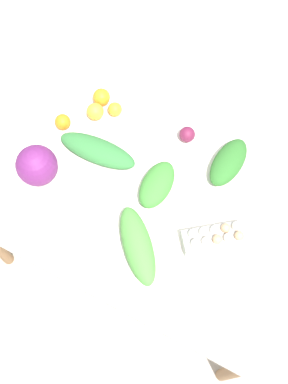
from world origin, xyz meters
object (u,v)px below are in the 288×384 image
at_px(greens_bunch_kale, 157,184).
at_px(orange_0, 95,112).
at_px(beet_root, 187,134).
at_px(orange_2, 63,122).
at_px(cabbage_purple, 37,165).
at_px(greens_bunch_beet_tops, 138,245).
at_px(orange_1, 101,97).
at_px(egg_carton, 215,237).
at_px(orange_3, 115,109).
at_px(greens_bunch_dandelion, 228,162).
at_px(greens_bunch_chard, 97,150).

height_order(greens_bunch_kale, orange_0, orange_0).
bearing_deg(beet_root, greens_bunch_kale, -91.22).
distance_m(beet_root, orange_2, 0.58).
xyz_separation_m(cabbage_purple, greens_bunch_beet_tops, (0.54, -0.10, -0.04)).
height_order(cabbage_purple, orange_1, cabbage_purple).
distance_m(egg_carton, orange_3, 0.77).
bearing_deg(beet_root, egg_carton, -52.22).
height_order(egg_carton, orange_1, egg_carton).
distance_m(greens_bunch_kale, beet_root, 0.29).
bearing_deg(cabbage_purple, beet_root, 43.96).
xyz_separation_m(greens_bunch_dandelion, orange_1, (-0.68, 0.05, 0.00)).
xyz_separation_m(orange_1, orange_2, (-0.09, -0.20, -0.00)).
height_order(beet_root, orange_3, beet_root).
distance_m(greens_bunch_dandelion, beet_root, 0.23).
height_order(cabbage_purple, greens_bunch_beet_tops, cabbage_purple).
bearing_deg(greens_bunch_beet_tops, greens_bunch_chard, 139.82).
xyz_separation_m(beet_root, orange_1, (-0.45, -0.00, 0.00)).
xyz_separation_m(greens_bunch_beet_tops, beet_root, (-0.05, 0.58, -0.01)).
relative_size(cabbage_purple, greens_bunch_chard, 0.48).
xyz_separation_m(greens_bunch_chard, orange_1, (-0.13, 0.26, 0.00)).
distance_m(greens_bunch_beet_tops, beet_root, 0.58).
bearing_deg(greens_bunch_kale, beet_root, 88.78).
xyz_separation_m(greens_bunch_beet_tops, greens_bunch_kale, (-0.06, 0.28, -0.01)).
bearing_deg(orange_0, greens_bunch_chard, -57.08).
distance_m(orange_1, orange_2, 0.22).
bearing_deg(greens_bunch_chard, beet_root, 39.55).
relative_size(orange_2, orange_3, 1.11).
relative_size(egg_carton, greens_bunch_kale, 1.11).
distance_m(greens_bunch_kale, orange_3, 0.45).
bearing_deg(orange_1, beet_root, 0.03).
bearing_deg(greens_bunch_beet_tops, cabbage_purple, 169.10).
relative_size(cabbage_purple, orange_0, 2.20).
relative_size(greens_bunch_beet_tops, orange_0, 4.21).
bearing_deg(orange_0, egg_carton, -22.82).
xyz_separation_m(orange_2, orange_3, (0.18, 0.18, -0.00)).
relative_size(greens_bunch_chard, greens_bunch_kale, 1.54).
height_order(greens_bunch_kale, orange_2, greens_bunch_kale).
bearing_deg(beet_root, orange_1, -179.97).
height_order(orange_1, orange_3, orange_1).
distance_m(orange_0, orange_3, 0.09).
xyz_separation_m(beet_root, orange_2, (-0.54, -0.20, 0.00)).
bearing_deg(greens_bunch_chard, greens_bunch_beet_tops, -40.18).
bearing_deg(orange_1, greens_bunch_beet_tops, -49.02).
xyz_separation_m(orange_0, orange_1, (-0.02, 0.09, 0.00)).
xyz_separation_m(greens_bunch_kale, beet_root, (0.01, 0.29, -0.00)).
bearing_deg(orange_2, greens_bunch_kale, -9.46).
bearing_deg(egg_carton, greens_bunch_kale, 123.66).
distance_m(greens_bunch_beet_tops, orange_0, 0.69).
xyz_separation_m(egg_carton, orange_0, (-0.75, 0.31, -0.00)).
distance_m(orange_2, orange_3, 0.25).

